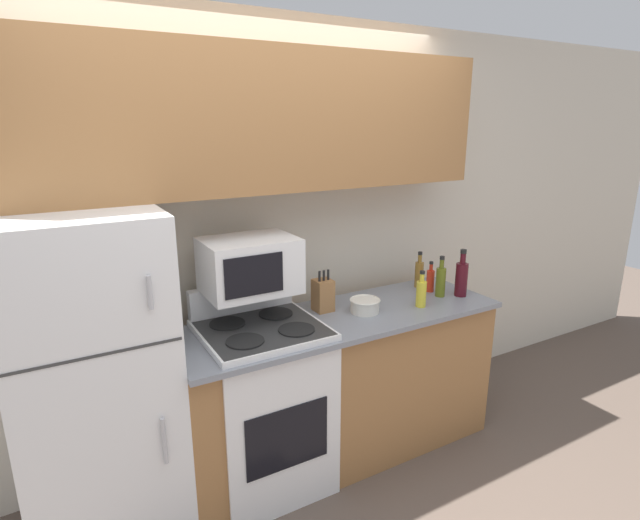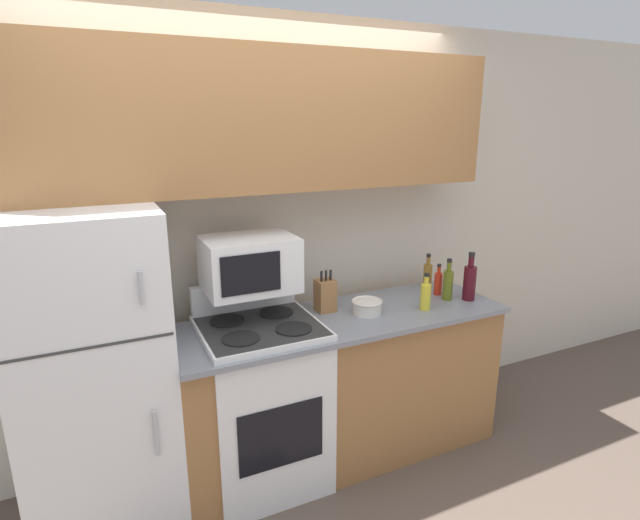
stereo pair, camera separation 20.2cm
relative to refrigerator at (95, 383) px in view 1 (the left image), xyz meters
name	(u,v)px [view 1 (the left image)]	position (x,y,z in m)	size (l,w,h in m)	color
ground_plane	(313,500)	(0.96, -0.35, -0.80)	(12.00, 12.00, 0.00)	brown
wall_back	(253,243)	(0.96, 0.38, 0.47)	(8.00, 0.05, 2.55)	beige
lower_cabinets	(340,385)	(1.29, -0.06, -0.35)	(1.91, 0.61, 0.91)	#9E6B3D
refrigerator	(95,383)	(0.00, 0.00, 0.00)	(0.68, 0.72, 1.61)	white
upper_cabinets	(263,121)	(0.96, 0.18, 1.17)	(2.59, 0.35, 0.72)	#9E6B3D
stove	(264,404)	(0.80, -0.07, -0.32)	(0.62, 0.59, 1.10)	white
microwave	(250,265)	(0.79, 0.03, 0.44)	(0.47, 0.35, 0.29)	white
knife_block	(323,295)	(1.24, 0.04, 0.20)	(0.10, 0.11, 0.25)	#9E6B3D
bowl	(365,305)	(1.44, -0.10, 0.15)	(0.18, 0.18, 0.08)	silver
bottle_vinegar	(419,273)	(2.01, 0.10, 0.20)	(0.06, 0.06, 0.24)	olive
bottle_cooking_spray	(421,293)	(1.78, -0.19, 0.19)	(0.06, 0.06, 0.22)	gold
bottle_wine_red	(461,278)	(2.12, -0.17, 0.22)	(0.08, 0.08, 0.30)	#470F19
bottle_hot_sauce	(430,280)	(2.01, -0.01, 0.18)	(0.05, 0.05, 0.20)	red
bottle_olive_oil	(441,281)	(2.00, -0.11, 0.20)	(0.06, 0.06, 0.26)	#5B6619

